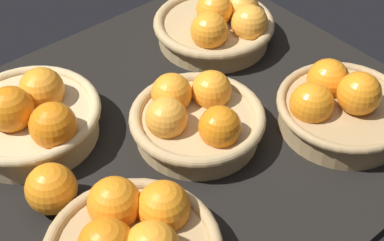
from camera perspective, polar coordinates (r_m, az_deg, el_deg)
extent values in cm
cube|color=black|center=(100.71, -1.24, -1.24)|extent=(84.00, 72.00, 3.00)
cylinder|color=tan|center=(100.24, -15.74, -0.31)|extent=(22.56, 22.56, 5.10)
torus|color=tan|center=(98.57, -16.02, 0.78)|extent=(24.31, 24.31, 1.76)
sphere|color=orange|center=(96.12, -17.54, 1.06)|extent=(7.64, 7.64, 7.64)
sphere|color=orange|center=(99.43, -14.68, 2.97)|extent=(7.64, 7.64, 7.64)
sphere|color=orange|center=(92.51, -13.59, -0.51)|extent=(7.64, 7.64, 7.64)
cylinder|color=tan|center=(118.53, 2.14, 8.77)|extent=(22.39, 22.39, 4.33)
torus|color=tan|center=(117.33, 2.17, 9.64)|extent=(24.43, 24.43, 2.04)
sphere|color=orange|center=(116.44, 2.22, 10.88)|extent=(7.35, 7.35, 7.35)
sphere|color=orange|center=(111.31, 1.71, 8.88)|extent=(7.35, 7.35, 7.35)
sphere|color=#F49E33|center=(114.65, 5.74, 9.56)|extent=(7.35, 7.35, 7.35)
sphere|color=#F49E33|center=(119.28, 4.90, 10.98)|extent=(7.35, 7.35, 7.35)
cylinder|color=tan|center=(96.52, 0.53, -0.59)|extent=(20.74, 20.74, 4.37)
torus|color=tan|center=(95.03, 0.53, 0.36)|extent=(22.76, 22.76, 2.02)
sphere|color=orange|center=(96.50, -2.09, 2.68)|extent=(6.93, 6.93, 6.93)
sphere|color=orange|center=(97.81, 1.95, 3.02)|extent=(6.93, 6.93, 6.93)
sphere|color=orange|center=(90.86, 2.77, -0.66)|extent=(6.93, 6.93, 6.93)
sphere|color=#F49E33|center=(92.27, -2.54, 0.25)|extent=(6.93, 6.93, 6.93)
cylinder|color=tan|center=(101.58, 14.68, 0.51)|extent=(21.47, 21.47, 4.77)
torus|color=tan|center=(100.05, 14.91, 1.52)|extent=(23.02, 23.02, 1.55)
sphere|color=orange|center=(102.38, 13.34, 3.97)|extent=(7.35, 7.35, 7.35)
sphere|color=orange|center=(98.43, 16.23, 2.58)|extent=(7.35, 7.35, 7.35)
sphere|color=orange|center=(96.89, 11.78, 1.63)|extent=(7.35, 7.35, 7.35)
sphere|color=orange|center=(80.71, -2.84, -8.57)|extent=(7.61, 7.61, 7.61)
sphere|color=orange|center=(81.03, -7.71, -8.14)|extent=(7.61, 7.61, 7.61)
sphere|color=orange|center=(87.38, -13.78, -6.59)|extent=(7.75, 7.75, 7.75)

